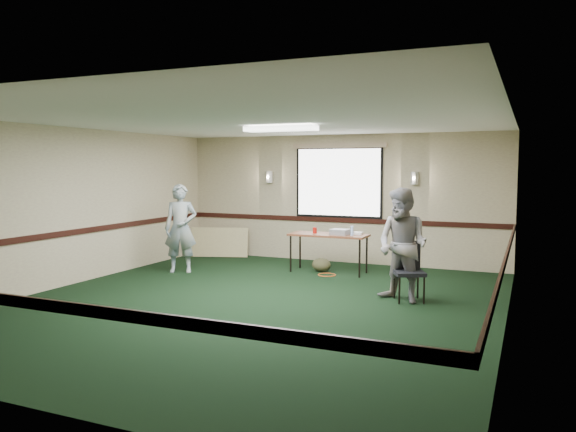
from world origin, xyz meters
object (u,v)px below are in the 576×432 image
at_px(folding_table, 329,237).
at_px(projector, 340,232).
at_px(person_left, 181,228).
at_px(person_right, 403,245).
at_px(conference_chair, 408,266).

bearing_deg(folding_table, projector, -11.05).
bearing_deg(folding_table, person_left, -157.43).
bearing_deg(projector, person_right, -40.76).
distance_m(conference_chair, person_right, 0.37).
bearing_deg(folding_table, conference_chair, -41.03).
height_order(conference_chair, person_left, person_left).
relative_size(projector, person_left, 0.19).
distance_m(projector, person_right, 2.31).
bearing_deg(projector, person_left, -153.03).
bearing_deg(person_right, conference_chair, 92.85).
relative_size(folding_table, conference_chair, 1.68).
bearing_deg(conference_chair, folding_table, 114.13).
distance_m(person_left, person_right, 4.47).
height_order(folding_table, conference_chair, conference_chair).
bearing_deg(person_left, projector, -6.23).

